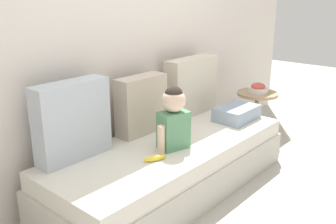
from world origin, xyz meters
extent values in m
plane|color=#B2ADA3|center=(0.00, 0.00, 0.00)|extent=(12.00, 12.00, 0.00)
cube|color=silver|center=(0.00, 0.55, 1.20)|extent=(5.32, 0.10, 2.39)
cube|color=beige|center=(0.00, 0.00, 0.14)|extent=(2.12, 0.83, 0.28)
cube|color=silver|center=(0.00, 0.00, 0.34)|extent=(2.06, 0.81, 0.13)
cube|color=#B2BCC6|center=(-0.66, 0.32, 0.68)|extent=(0.53, 0.16, 0.54)
cube|color=#C1B29E|center=(0.00, 0.32, 0.64)|extent=(0.45, 0.16, 0.47)
cube|color=beige|center=(0.66, 0.32, 0.67)|extent=(0.60, 0.16, 0.53)
cube|color=#568E66|center=(-0.07, -0.09, 0.55)|extent=(0.24, 0.19, 0.28)
sphere|color=beige|center=(-0.07, -0.09, 0.78)|extent=(0.17, 0.17, 0.17)
sphere|color=#2D231E|center=(-0.07, -0.09, 0.81)|extent=(0.13, 0.13, 0.13)
cylinder|color=beige|center=(-0.21, -0.09, 0.52)|extent=(0.06, 0.06, 0.21)
cylinder|color=beige|center=(0.06, -0.09, 0.52)|extent=(0.06, 0.06, 0.21)
ellipsoid|color=yellow|center=(-0.33, -0.14, 0.43)|extent=(0.17, 0.11, 0.04)
cube|color=#8E9EB2|center=(0.78, -0.10, 0.47)|extent=(0.40, 0.28, 0.12)
cylinder|color=tan|center=(1.41, 0.03, 0.50)|extent=(0.42, 0.42, 0.03)
cylinder|color=#866E51|center=(1.41, 0.03, 0.24)|extent=(0.04, 0.04, 0.49)
cylinder|color=#866E51|center=(1.41, 0.03, 0.01)|extent=(0.23, 0.23, 0.02)
cylinder|color=silver|center=(1.41, 0.03, 0.54)|extent=(0.21, 0.21, 0.05)
ellipsoid|color=#CC4C42|center=(1.41, 0.03, 0.58)|extent=(0.15, 0.15, 0.07)
camera|label=1|loc=(-2.04, -1.75, 1.52)|focal=40.33mm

